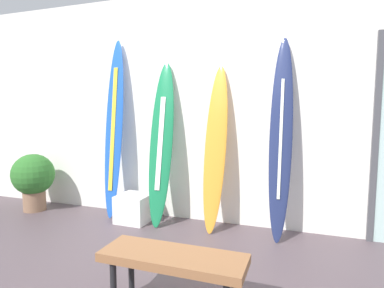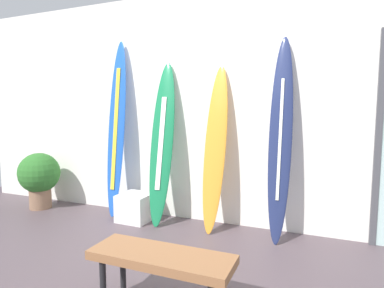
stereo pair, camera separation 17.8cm
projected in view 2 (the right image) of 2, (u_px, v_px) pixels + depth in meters
The scene contains 9 objects.
ground at pixel (157, 264), 2.93m from camera, with size 8.00×8.00×0.04m, color #53454B.
wall_back at pixel (206, 108), 3.98m from camera, with size 7.20×0.20×2.80m, color white.
surfboard_cobalt at pixel (117, 129), 4.15m from camera, with size 0.26×0.33×2.28m.
surfboard_emerald at pixel (162, 143), 3.87m from camera, with size 0.31×0.49×1.97m.
surfboard_sunset at pixel (215, 150), 3.64m from camera, with size 0.28×0.44×1.89m.
surfboard_navy at pixel (280, 139), 3.34m from camera, with size 0.24×0.42×2.16m.
display_block_left at pixel (136, 207), 4.01m from camera, with size 0.39×0.39×0.34m.
potted_plant at pixel (39, 176), 4.50m from camera, with size 0.56×0.56×0.78m.
bench at pixel (161, 261), 2.14m from camera, with size 0.98×0.34×0.43m.
Camera 2 is at (1.36, -2.47, 1.38)m, focal length 30.01 mm.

